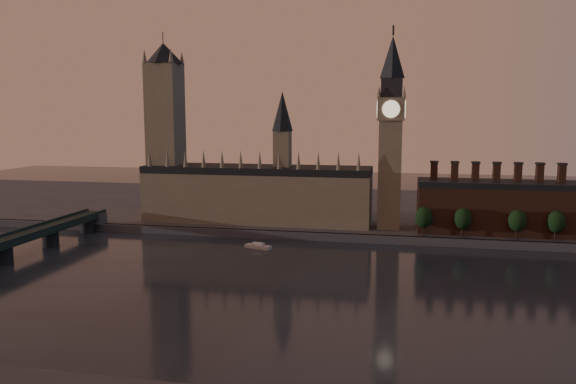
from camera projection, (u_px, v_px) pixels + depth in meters
name	position (u px, v px, depth m)	size (l,w,h in m)	color
ground	(352.00, 298.00, 200.50)	(900.00, 900.00, 0.00)	black
north_bank	(376.00, 210.00, 373.04)	(900.00, 182.00, 4.00)	#4A4A4F
palace_of_westminster	(258.00, 191.00, 321.86)	(130.00, 30.30, 74.00)	#796E56
victoria_tower	(165.00, 125.00, 327.85)	(24.00, 24.00, 108.00)	#796E56
big_ben	(391.00, 130.00, 297.54)	(15.00, 15.00, 107.00)	#796E56
chimney_block	(527.00, 207.00, 288.98)	(110.00, 25.00, 37.00)	#542F20
embankment_tree_0	(424.00, 217.00, 284.34)	(8.60, 8.60, 14.88)	black
embankment_tree_1	(463.00, 219.00, 281.00)	(8.60, 8.60, 14.88)	black
embankment_tree_2	(517.00, 221.00, 275.48)	(8.60, 8.60, 14.88)	black
embankment_tree_3	(556.00, 222.00, 272.38)	(8.60, 8.60, 14.88)	black
river_boat	(258.00, 246.00, 275.52)	(14.21, 7.81, 2.73)	#BCBCBC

